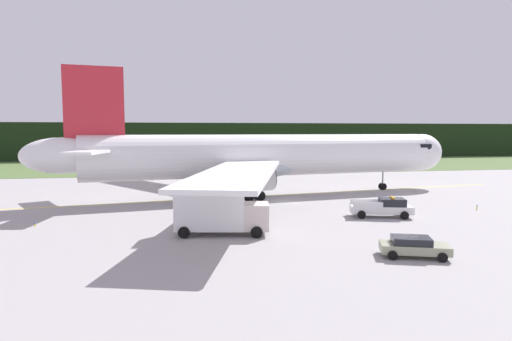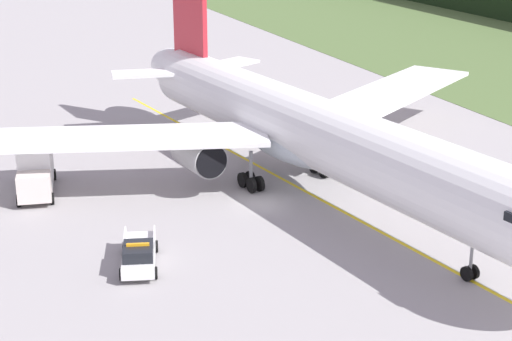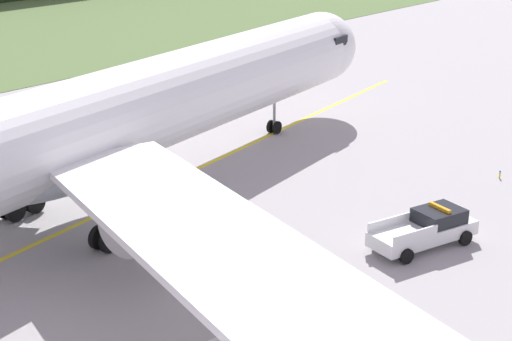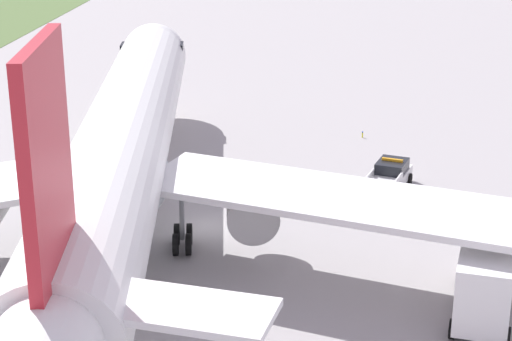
% 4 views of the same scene
% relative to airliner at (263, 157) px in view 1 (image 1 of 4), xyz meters
% --- Properties ---
extents(ground, '(320.00, 320.00, 0.00)m').
position_rel_airliner_xyz_m(ground, '(1.23, -4.38, -4.92)').
color(ground, '#9D9899').
extents(grass_verge, '(320.00, 45.16, 0.04)m').
position_rel_airliner_xyz_m(grass_verge, '(1.23, 49.46, -4.90)').
color(grass_verge, '#506937').
rests_on(grass_verge, ground).
extents(distant_tree_line, '(288.00, 7.83, 10.51)m').
position_rel_airliner_xyz_m(distant_tree_line, '(1.23, 74.90, 0.34)').
color(distant_tree_line, black).
rests_on(distant_tree_line, ground).
extents(taxiway_centerline_main, '(70.20, 10.84, 0.01)m').
position_rel_airliner_xyz_m(taxiway_centerline_main, '(0.86, 0.13, -4.91)').
color(taxiway_centerline_main, yellow).
rests_on(taxiway_centerline_main, ground).
extents(airliner, '(54.00, 52.91, 15.06)m').
position_rel_airliner_xyz_m(airliner, '(0.00, 0.00, 0.00)').
color(airliner, white).
rests_on(airliner, ground).
extents(ops_pickup_truck, '(5.99, 3.43, 1.94)m').
position_rel_airliner_xyz_m(ops_pickup_truck, '(8.52, -15.14, -4.01)').
color(ops_pickup_truck, silver).
rests_on(ops_pickup_truck, ground).
extents(catering_truck, '(7.53, 3.74, 3.80)m').
position_rel_airliner_xyz_m(catering_truck, '(-7.42, -19.14, -3.01)').
color(catering_truck, beige).
rests_on(catering_truck, ground).
extents(staff_car, '(4.61, 3.16, 1.30)m').
position_rel_airliner_xyz_m(staff_car, '(4.28, -27.46, -4.22)').
color(staff_car, gray).
rests_on(staff_car, ground).
extents(taxiway_edge_light_east, '(0.12, 0.12, 0.50)m').
position_rel_airliner_xyz_m(taxiway_edge_light_east, '(19.79, -13.48, -4.65)').
color(taxiway_edge_light_east, yellow).
rests_on(taxiway_edge_light_east, ground).
extents(taxiway_edge_light_west, '(0.12, 0.12, 0.36)m').
position_rel_airliner_xyz_m(taxiway_edge_light_west, '(-22.46, -13.48, -4.72)').
color(taxiway_edge_light_west, yellow).
rests_on(taxiway_edge_light_west, ground).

